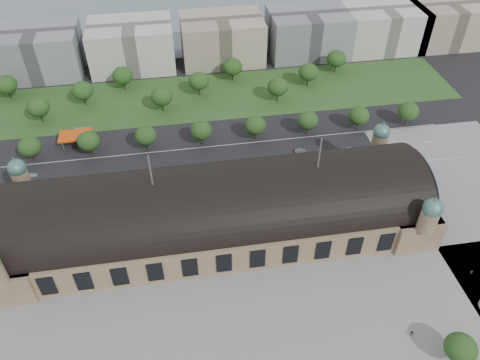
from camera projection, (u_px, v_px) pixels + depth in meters
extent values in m
plane|color=black|center=(217.00, 231.00, 169.65)|extent=(900.00, 900.00, 0.00)
cube|color=#9A7F5F|center=(216.00, 219.00, 165.69)|extent=(150.00, 40.00, 12.00)
cube|color=#9A7F5F|center=(19.00, 243.00, 157.57)|extent=(16.00, 43.00, 12.00)
cube|color=#9A7F5F|center=(395.00, 198.00, 173.81)|extent=(16.00, 43.00, 12.00)
cylinder|color=black|center=(216.00, 207.00, 161.72)|extent=(144.00, 37.60, 37.60)
cylinder|color=black|center=(416.00, 181.00, 169.25)|extent=(1.20, 32.00, 32.00)
cylinder|color=#9A7F5F|center=(22.00, 180.00, 166.51)|extent=(6.00, 6.00, 8.00)
sphere|color=slate|center=(17.00, 168.00, 162.88)|extent=(6.40, 6.40, 6.40)
cone|color=slate|center=(13.00, 159.00, 160.23)|extent=(1.00, 1.00, 2.50)
cylinder|color=#9A7F5F|center=(379.00, 143.00, 182.76)|extent=(6.00, 6.00, 8.00)
sphere|color=slate|center=(382.00, 132.00, 179.12)|extent=(6.40, 6.40, 6.40)
cone|color=slate|center=(384.00, 123.00, 176.48)|extent=(1.00, 1.00, 2.50)
cylinder|color=#9A7F5F|center=(428.00, 220.00, 151.65)|extent=(6.00, 6.00, 8.00)
sphere|color=slate|center=(433.00, 208.00, 148.01)|extent=(6.40, 6.40, 6.40)
cone|color=slate|center=(436.00, 199.00, 145.37)|extent=(1.00, 1.00, 2.50)
cylinder|color=#59595B|center=(150.00, 170.00, 146.41)|extent=(0.50, 0.50, 12.00)
cylinder|color=#59595B|center=(320.00, 153.00, 153.08)|extent=(0.50, 0.50, 12.00)
cube|color=gray|center=(269.00, 336.00, 138.28)|extent=(190.00, 48.00, 0.12)
cube|color=gray|center=(479.00, 199.00, 182.14)|extent=(56.00, 100.00, 0.12)
cube|color=black|center=(158.00, 170.00, 195.38)|extent=(260.00, 26.00, 0.10)
cube|color=#274F1F|center=(165.00, 100.00, 236.72)|extent=(300.00, 45.00, 0.10)
cube|color=#DC4B0C|center=(75.00, 136.00, 205.80)|extent=(14.00, 9.00, 0.70)
cube|color=#59595B|center=(83.00, 133.00, 212.54)|extent=(7.00, 5.00, 3.20)
cylinder|color=#59595B|center=(65.00, 137.00, 209.16)|extent=(0.50, 0.50, 4.40)
cylinder|color=#59595B|center=(90.00, 135.00, 210.49)|extent=(0.50, 0.50, 4.40)
cylinder|color=#59595B|center=(63.00, 146.00, 204.42)|extent=(0.50, 0.50, 4.40)
cylinder|color=#59595B|center=(89.00, 143.00, 205.75)|extent=(0.50, 0.50, 4.40)
cube|color=gray|center=(37.00, 52.00, 250.54)|extent=(45.00, 32.00, 24.00)
cube|color=beige|center=(132.00, 45.00, 256.60)|extent=(45.00, 32.00, 24.00)
cube|color=#B6A98F|center=(222.00, 39.00, 262.66)|extent=(45.00, 32.00, 24.00)
cube|color=gray|center=(308.00, 33.00, 268.72)|extent=(45.00, 32.00, 24.00)
cube|color=beige|center=(382.00, 28.00, 274.18)|extent=(45.00, 32.00, 24.00)
cube|color=#B6A98F|center=(446.00, 23.00, 279.02)|extent=(45.00, 32.00, 24.00)
cylinder|color=#2D2116|center=(33.00, 157.00, 198.75)|extent=(0.70, 0.70, 4.32)
ellipsoid|color=#204318|center=(30.00, 147.00, 195.27)|extent=(9.60, 9.60, 8.16)
cylinder|color=#2D2116|center=(91.00, 151.00, 201.66)|extent=(0.70, 0.70, 4.32)
ellipsoid|color=#204318|center=(89.00, 141.00, 198.17)|extent=(9.60, 9.60, 8.16)
cylinder|color=#2D2116|center=(147.00, 145.00, 204.57)|extent=(0.70, 0.70, 4.32)
ellipsoid|color=#204318|center=(146.00, 136.00, 201.08)|extent=(9.60, 9.60, 8.16)
cylinder|color=#2D2116|center=(202.00, 140.00, 207.48)|extent=(0.70, 0.70, 4.32)
ellipsoid|color=#204318|center=(201.00, 130.00, 203.99)|extent=(9.60, 9.60, 8.16)
cylinder|color=#2D2116|center=(255.00, 135.00, 210.39)|extent=(0.70, 0.70, 4.32)
ellipsoid|color=#204318|center=(255.00, 125.00, 206.90)|extent=(9.60, 9.60, 8.16)
cylinder|color=#2D2116|center=(307.00, 130.00, 213.30)|extent=(0.70, 0.70, 4.32)
ellipsoid|color=#204318|center=(308.00, 120.00, 209.81)|extent=(9.60, 9.60, 8.16)
cylinder|color=#2D2116|center=(357.00, 125.00, 216.21)|extent=(0.70, 0.70, 4.32)
ellipsoid|color=#204318|center=(359.00, 116.00, 212.72)|extent=(9.60, 9.60, 8.16)
cylinder|color=#2D2116|center=(406.00, 120.00, 219.12)|extent=(0.70, 0.70, 4.32)
ellipsoid|color=#204318|center=(408.00, 111.00, 215.63)|extent=(9.60, 9.60, 8.16)
cylinder|color=#2D2116|center=(10.00, 95.00, 236.21)|extent=(0.70, 0.70, 4.68)
ellipsoid|color=#204318|center=(6.00, 85.00, 232.43)|extent=(10.40, 10.40, 8.84)
cylinder|color=#2D2116|center=(42.00, 117.00, 220.73)|extent=(0.70, 0.70, 4.68)
ellipsoid|color=#204318|center=(38.00, 107.00, 216.95)|extent=(10.40, 10.40, 8.84)
cylinder|color=#2D2116|center=(85.00, 101.00, 231.93)|extent=(0.70, 0.70, 4.68)
ellipsoid|color=#204318|center=(82.00, 91.00, 228.15)|extent=(10.40, 10.40, 8.84)
cylinder|color=#2D2116|center=(124.00, 85.00, 243.12)|extent=(0.70, 0.70, 4.68)
ellipsoid|color=#204318|center=(123.00, 75.00, 239.34)|extent=(10.40, 10.40, 8.84)
cylinder|color=#2D2116|center=(163.00, 107.00, 227.64)|extent=(0.70, 0.70, 4.68)
ellipsoid|color=#204318|center=(162.00, 97.00, 223.86)|extent=(10.40, 10.40, 8.84)
cylinder|color=#2D2116|center=(199.00, 91.00, 238.84)|extent=(0.70, 0.70, 4.68)
ellipsoid|color=#204318|center=(199.00, 81.00, 235.06)|extent=(10.40, 10.40, 8.84)
cylinder|color=#2D2116|center=(233.00, 77.00, 250.03)|extent=(0.70, 0.70, 4.68)
ellipsoid|color=#204318|center=(233.00, 67.00, 246.25)|extent=(10.40, 10.40, 8.84)
cylinder|color=#2D2116|center=(277.00, 97.00, 234.55)|extent=(0.70, 0.70, 4.68)
ellipsoid|color=#204318|center=(278.00, 87.00, 230.77)|extent=(10.40, 10.40, 8.84)
cylinder|color=#2D2116|center=(307.00, 82.00, 245.75)|extent=(0.70, 0.70, 4.68)
ellipsoid|color=#204318|center=(308.00, 72.00, 241.97)|extent=(10.40, 10.40, 8.84)
cylinder|color=#2D2116|center=(335.00, 68.00, 256.94)|extent=(0.70, 0.70, 4.68)
ellipsoid|color=#204318|center=(336.00, 59.00, 253.16)|extent=(10.40, 10.40, 8.84)
cylinder|color=#2D2116|center=(455.00, 357.00, 131.18)|extent=(0.70, 0.70, 3.96)
ellipsoid|color=#204318|center=(461.00, 348.00, 127.98)|extent=(9.00, 9.00, 7.65)
imported|color=gray|center=(32.00, 175.00, 191.85)|extent=(3.99, 1.68, 1.28)
imported|color=#161840|center=(177.00, 184.00, 187.76)|extent=(4.96, 2.36, 1.64)
imported|color=#5A5D62|center=(300.00, 151.00, 204.00)|extent=(5.09, 2.12, 1.64)
imported|color=white|center=(347.00, 150.00, 204.57)|extent=(5.45, 2.74, 1.48)
imported|color=black|center=(60.00, 200.00, 180.67)|extent=(4.63, 3.52, 1.46)
imported|color=maroon|center=(78.00, 198.00, 181.44)|extent=(6.18, 4.92, 1.56)
imported|color=#201B4B|center=(76.00, 205.00, 178.43)|extent=(5.94, 5.11, 1.64)
imported|color=#55565C|center=(65.00, 200.00, 180.91)|extent=(4.24, 2.93, 1.34)
imported|color=silver|center=(110.00, 195.00, 182.94)|extent=(4.38, 3.99, 1.45)
imported|color=gray|center=(154.00, 190.00, 185.01)|extent=(5.67, 4.34, 1.43)
imported|color=black|center=(117.00, 194.00, 183.24)|extent=(5.58, 5.06, 1.56)
imported|color=#CD4720|center=(183.00, 182.00, 187.38)|extent=(11.04, 2.98, 3.05)
imported|color=beige|center=(271.00, 173.00, 191.80)|extent=(11.25, 3.28, 3.10)
imported|color=beige|center=(252.00, 175.00, 190.78)|extent=(11.60, 3.65, 3.18)
imported|color=gray|center=(472.00, 272.00, 154.69)|extent=(0.71, 1.02, 1.93)
imported|color=gray|center=(412.00, 333.00, 137.81)|extent=(1.24, 1.11, 1.81)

